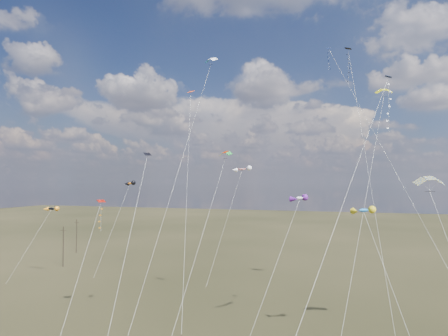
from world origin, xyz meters
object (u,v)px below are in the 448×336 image
(utility_pole_near, at_px, (63,246))
(utility_pole_far, at_px, (76,236))
(parafoil_yellow, at_px, (384,91))
(novelty_black_orange, at_px, (51,209))
(diamond_black_high, at_px, (351,77))

(utility_pole_near, xyz_separation_m, utility_pole_far, (-8.00, 14.00, 0.00))
(parafoil_yellow, bearing_deg, novelty_black_orange, -177.04)
(novelty_black_orange, bearing_deg, utility_pole_far, 119.00)
(novelty_black_orange, bearing_deg, utility_pole_near, 117.78)
(parafoil_yellow, bearing_deg, utility_pole_near, 174.43)
(utility_pole_far, distance_m, parafoil_yellow, 75.29)
(utility_pole_near, relative_size, novelty_black_orange, 0.63)
(utility_pole_near, relative_size, utility_pole_far, 1.00)
(utility_pole_near, xyz_separation_m, novelty_black_orange, (4.58, -8.70, 8.13))
(utility_pole_near, height_order, utility_pole_far, same)
(utility_pole_near, height_order, parafoil_yellow, parafoil_yellow)
(parafoil_yellow, relative_size, novelty_black_orange, 2.42)
(diamond_black_high, height_order, parafoil_yellow, diamond_black_high)
(parafoil_yellow, xyz_separation_m, novelty_black_orange, (-55.28, -2.86, -17.73))
(utility_pole_far, relative_size, novelty_black_orange, 0.63)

